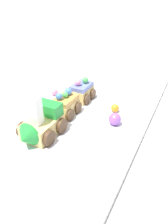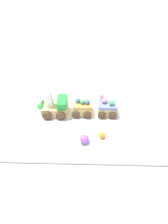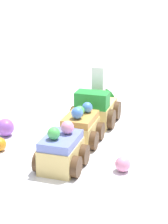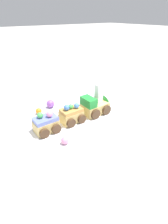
% 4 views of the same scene
% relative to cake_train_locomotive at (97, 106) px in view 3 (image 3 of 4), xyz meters
% --- Properties ---
extents(ground_plane, '(10.00, 10.00, 0.00)m').
position_rel_cake_train_locomotive_xyz_m(ground_plane, '(-0.08, 0.02, -0.04)').
color(ground_plane, beige).
extents(display_board, '(0.76, 0.35, 0.01)m').
position_rel_cake_train_locomotive_xyz_m(display_board, '(-0.08, 0.02, -0.03)').
color(display_board, white).
rests_on(display_board, ground_plane).
extents(cake_train_locomotive, '(0.11, 0.08, 0.10)m').
position_rel_cake_train_locomotive_xyz_m(cake_train_locomotive, '(0.00, 0.00, 0.00)').
color(cake_train_locomotive, '#E5C675').
rests_on(cake_train_locomotive, display_board).
extents(cake_car_caramel, '(0.07, 0.06, 0.07)m').
position_rel_cake_train_locomotive_xyz_m(cake_car_caramel, '(-0.11, -0.00, -0.00)').
color(cake_car_caramel, '#E5C675').
rests_on(cake_car_caramel, display_board).
extents(cake_car_blueberry, '(0.07, 0.06, 0.07)m').
position_rel_cake_train_locomotive_xyz_m(cake_car_blueberry, '(-0.19, -0.00, -0.00)').
color(cake_car_blueberry, '#E5C675').
rests_on(cake_car_blueberry, display_board).
extents(gumball_purple, '(0.03, 0.03, 0.03)m').
position_rel_cake_train_locomotive_xyz_m(gumball_purple, '(-0.12, 0.13, -0.01)').
color(gumball_purple, '#9956C6').
rests_on(gumball_purple, display_board).
extents(gumball_pink, '(0.02, 0.02, 0.02)m').
position_rel_cake_train_locomotive_xyz_m(gumball_pink, '(-0.18, -0.08, -0.02)').
color(gumball_pink, pink).
rests_on(gumball_pink, display_board).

